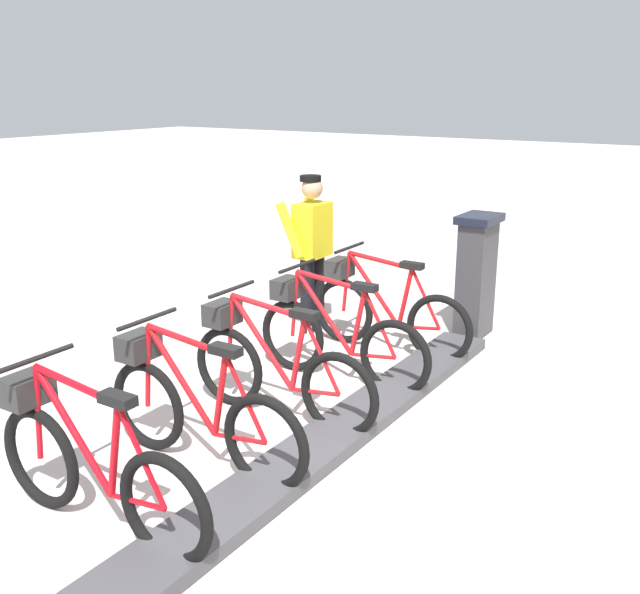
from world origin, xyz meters
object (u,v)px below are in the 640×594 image
Objects in this scene: bike_docked_1 at (334,335)px; worker_near_rack at (312,248)px; payment_kiosk at (476,274)px; bike_docked_3 at (194,408)px; bike_docked_2 at (273,367)px; bike_docked_4 at (89,464)px; bike_docked_0 at (383,309)px.

worker_near_rack reaches higher than bike_docked_1.
worker_near_rack is (1.50, 0.83, 0.24)m from payment_kiosk.
bike_docked_3 is 1.04× the size of worker_near_rack.
bike_docked_2 is (0.57, 2.75, -0.24)m from payment_kiosk.
bike_docked_1 is 1.80m from bike_docked_3.
bike_docked_2 is 0.90m from bike_docked_3.
bike_docked_3 is (0.57, 3.65, -0.24)m from payment_kiosk.
worker_near_rack is (0.92, -1.92, 0.48)m from bike_docked_2.
worker_near_rack is at bearing -71.87° from bike_docked_3.
bike_docked_2 is 1.00× the size of bike_docked_4.
bike_docked_1 is (0.00, 0.90, 0.00)m from bike_docked_0.
bike_docked_4 is at bearing 90.00° from bike_docked_3.
bike_docked_1 and bike_docked_3 have the same top height.
bike_docked_1 is 0.90m from bike_docked_2.
payment_kiosk is at bearing -97.17° from bike_docked_4.
payment_kiosk is 2.82m from bike_docked_2.
bike_docked_0 is at bearing -90.00° from bike_docked_1.
worker_near_rack is at bearing -64.32° from bike_docked_2.
payment_kiosk reaches higher than bike_docked_3.
bike_docked_2 is 1.04× the size of worker_near_rack.
payment_kiosk reaches higher than bike_docked_1.
bike_docked_3 is (0.00, 0.90, 0.00)m from bike_docked_2.
bike_docked_3 is at bearing 90.00° from bike_docked_1.
bike_docked_0 is 1.04× the size of worker_near_rack.
bike_docked_1 is 1.04× the size of worker_near_rack.
bike_docked_2 and bike_docked_4 have the same top height.
bike_docked_4 is at bearing 103.94° from worker_near_rack.
bike_docked_1 is 2.70m from bike_docked_4.
payment_kiosk is 0.74× the size of bike_docked_3.
bike_docked_1 is at bearing -90.00° from bike_docked_3.
bike_docked_1 is 1.00× the size of bike_docked_3.
payment_kiosk is at bearing -101.75° from bike_docked_2.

